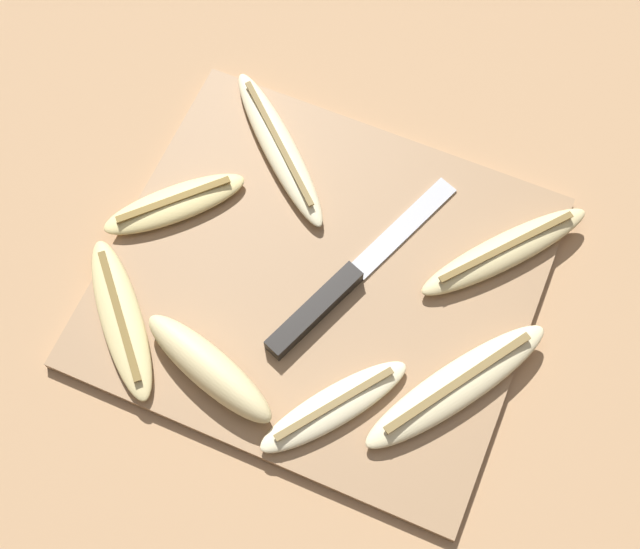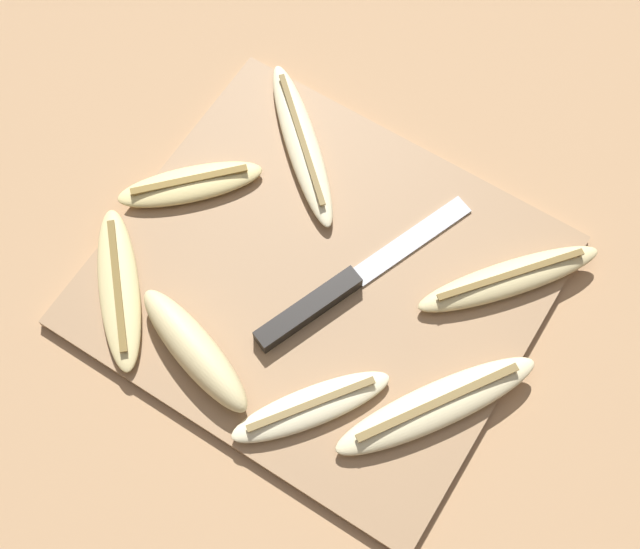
{
  "view_description": "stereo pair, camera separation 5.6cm",
  "coord_description": "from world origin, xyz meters",
  "px_view_note": "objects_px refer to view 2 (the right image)",
  "views": [
    {
      "loc": [
        0.14,
        -0.32,
        0.84
      ],
      "look_at": [
        0.0,
        0.0,
        0.02
      ],
      "focal_mm": 50.0,
      "sensor_mm": 36.0,
      "label": 1
    },
    {
      "loc": [
        0.19,
        -0.3,
        0.84
      ],
      "look_at": [
        0.0,
        0.0,
        0.02
      ],
      "focal_mm": 50.0,
      "sensor_mm": 36.0,
      "label": 2
    }
  ],
  "objects_px": {
    "banana_cream_curved": "(437,405)",
    "banana_pale_long": "(302,143)",
    "banana_golden_short": "(190,184)",
    "banana_ripe_center": "(194,350)",
    "banana_mellow_near": "(509,279)",
    "banana_spotted_left": "(119,288)",
    "banana_bright_far": "(311,407)",
    "knife": "(328,296)"
  },
  "relations": [
    {
      "from": "banana_pale_long",
      "to": "banana_mellow_near",
      "type": "xyz_separation_m",
      "value": [
        0.26,
        -0.02,
        0.0
      ]
    },
    {
      "from": "knife",
      "to": "banana_pale_long",
      "type": "height_order",
      "value": "banana_pale_long"
    },
    {
      "from": "banana_cream_curved",
      "to": "banana_golden_short",
      "type": "distance_m",
      "value": 0.34
    },
    {
      "from": "banana_bright_far",
      "to": "banana_golden_short",
      "type": "relative_size",
      "value": 1.09
    },
    {
      "from": "banana_mellow_near",
      "to": "banana_spotted_left",
      "type": "bearing_deg",
      "value": -146.33
    },
    {
      "from": "knife",
      "to": "banana_bright_far",
      "type": "distance_m",
      "value": 0.11
    },
    {
      "from": "banana_spotted_left",
      "to": "banana_cream_curved",
      "type": "relative_size",
      "value": 0.8
    },
    {
      "from": "knife",
      "to": "banana_pale_long",
      "type": "xyz_separation_m",
      "value": [
        -0.12,
        0.13,
        0.0
      ]
    },
    {
      "from": "banana_golden_short",
      "to": "banana_mellow_near",
      "type": "bearing_deg",
      "value": 13.87
    },
    {
      "from": "knife",
      "to": "banana_spotted_left",
      "type": "bearing_deg",
      "value": -128.8
    },
    {
      "from": "banana_mellow_near",
      "to": "banana_golden_short",
      "type": "relative_size",
      "value": 1.25
    },
    {
      "from": "banana_spotted_left",
      "to": "knife",
      "type": "bearing_deg",
      "value": 29.99
    },
    {
      "from": "banana_bright_far",
      "to": "knife",
      "type": "bearing_deg",
      "value": 114.29
    },
    {
      "from": "banana_bright_far",
      "to": "banana_mellow_near",
      "type": "height_order",
      "value": "banana_mellow_near"
    },
    {
      "from": "banana_ripe_center",
      "to": "banana_pale_long",
      "type": "height_order",
      "value": "banana_ripe_center"
    },
    {
      "from": "banana_bright_far",
      "to": "banana_mellow_near",
      "type": "xyz_separation_m",
      "value": [
        0.1,
        0.22,
        0.0
      ]
    },
    {
      "from": "banana_ripe_center",
      "to": "banana_pale_long",
      "type": "bearing_deg",
      "value": 99.08
    },
    {
      "from": "banana_spotted_left",
      "to": "banana_bright_far",
      "type": "height_order",
      "value": "same"
    },
    {
      "from": "banana_pale_long",
      "to": "banana_bright_far",
      "type": "xyz_separation_m",
      "value": [
        0.16,
        -0.24,
        -0.0
      ]
    },
    {
      "from": "knife",
      "to": "banana_mellow_near",
      "type": "distance_m",
      "value": 0.18
    },
    {
      "from": "banana_ripe_center",
      "to": "banana_bright_far",
      "type": "distance_m",
      "value": 0.12
    },
    {
      "from": "banana_cream_curved",
      "to": "banana_golden_short",
      "type": "relative_size",
      "value": 1.43
    },
    {
      "from": "banana_ripe_center",
      "to": "banana_cream_curved",
      "type": "height_order",
      "value": "banana_ripe_center"
    },
    {
      "from": "banana_bright_far",
      "to": "banana_mellow_near",
      "type": "bearing_deg",
      "value": 65.78
    },
    {
      "from": "banana_ripe_center",
      "to": "banana_pale_long",
      "type": "xyz_separation_m",
      "value": [
        -0.04,
        0.25,
        -0.01
      ]
    },
    {
      "from": "banana_golden_short",
      "to": "banana_ripe_center",
      "type": "bearing_deg",
      "value": -52.83
    },
    {
      "from": "knife",
      "to": "banana_cream_curved",
      "type": "height_order",
      "value": "banana_cream_curved"
    },
    {
      "from": "banana_mellow_near",
      "to": "banana_golden_short",
      "type": "bearing_deg",
      "value": -166.13
    },
    {
      "from": "banana_pale_long",
      "to": "banana_bright_far",
      "type": "height_order",
      "value": "banana_pale_long"
    },
    {
      "from": "banana_ripe_center",
      "to": "banana_mellow_near",
      "type": "bearing_deg",
      "value": 46.35
    },
    {
      "from": "banana_pale_long",
      "to": "banana_cream_curved",
      "type": "distance_m",
      "value": 0.31
    },
    {
      "from": "banana_spotted_left",
      "to": "banana_golden_short",
      "type": "bearing_deg",
      "value": 93.55
    },
    {
      "from": "banana_pale_long",
      "to": "banana_bright_far",
      "type": "distance_m",
      "value": 0.29
    },
    {
      "from": "banana_bright_far",
      "to": "banana_golden_short",
      "type": "bearing_deg",
      "value": 150.42
    },
    {
      "from": "banana_spotted_left",
      "to": "banana_mellow_near",
      "type": "xyz_separation_m",
      "value": [
        0.32,
        0.22,
        0.0
      ]
    },
    {
      "from": "banana_cream_curved",
      "to": "banana_pale_long",
      "type": "bearing_deg",
      "value": 146.54
    },
    {
      "from": "banana_ripe_center",
      "to": "banana_bright_far",
      "type": "bearing_deg",
      "value": 6.88
    },
    {
      "from": "banana_spotted_left",
      "to": "banana_bright_far",
      "type": "relative_size",
      "value": 1.04
    },
    {
      "from": "knife",
      "to": "banana_mellow_near",
      "type": "bearing_deg",
      "value": 59.1
    },
    {
      "from": "banana_pale_long",
      "to": "banana_cream_curved",
      "type": "bearing_deg",
      "value": -33.46
    },
    {
      "from": "knife",
      "to": "banana_ripe_center",
      "type": "distance_m",
      "value": 0.14
    },
    {
      "from": "banana_spotted_left",
      "to": "banana_cream_curved",
      "type": "xyz_separation_m",
      "value": [
        0.33,
        0.06,
        0.0
      ]
    }
  ]
}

